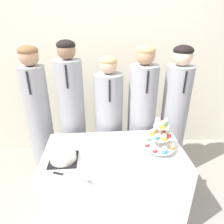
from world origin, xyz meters
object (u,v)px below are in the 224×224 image
at_px(student_1, 73,122).
at_px(student_0, 40,124).
at_px(cake_knife, 64,175).
at_px(student_4, 173,120).
at_px(student_2, 109,127).
at_px(student_3, 141,122).
at_px(round_cake, 63,155).
at_px(cupcake_stand, 160,137).

bearing_deg(student_1, student_0, -180.00).
height_order(cake_knife, student_1, student_1).
distance_m(cake_knife, student_4, 1.37).
relative_size(student_1, student_2, 1.10).
bearing_deg(student_2, student_4, 0.00).
height_order(student_3, student_4, student_3).
height_order(student_0, student_4, student_0).
relative_size(student_0, student_2, 1.07).
height_order(round_cake, cupcake_stand, cupcake_stand).
height_order(student_2, student_4, student_4).
bearing_deg(cupcake_stand, cake_knife, -162.52).
bearing_deg(cake_knife, student_2, 84.55).
relative_size(round_cake, student_2, 0.15).
distance_m(round_cake, cupcake_stand, 0.82).
bearing_deg(student_0, student_3, 0.00).
distance_m(cake_knife, student_0, 0.88).
relative_size(student_2, student_4, 0.94).
height_order(cake_knife, student_0, student_0).
xyz_separation_m(student_0, student_1, (0.35, 0.00, 0.01)).
height_order(round_cake, student_4, student_4).
bearing_deg(round_cake, student_4, 28.44).
bearing_deg(student_3, student_1, -180.00).
relative_size(cake_knife, cupcake_stand, 0.87).
distance_m(cupcake_stand, student_0, 1.28).
relative_size(cupcake_stand, student_2, 0.21).
xyz_separation_m(round_cake, student_3, (0.77, 0.62, -0.05)).
relative_size(cake_knife, student_0, 0.17).
bearing_deg(round_cake, cake_knife, -80.37).
bearing_deg(student_2, cake_knife, -115.43).
xyz_separation_m(student_1, student_4, (1.13, 0.00, -0.02)).
xyz_separation_m(student_1, student_3, (0.76, 0.00, -0.03)).
height_order(cupcake_stand, student_3, student_3).
height_order(cake_knife, student_4, student_4).
bearing_deg(student_2, round_cake, -123.45).
xyz_separation_m(student_0, student_3, (1.11, 0.00, -0.02)).
relative_size(round_cake, student_0, 0.14).
bearing_deg(round_cake, student_1, 88.66).
relative_size(cake_knife, student_3, 0.17).
xyz_separation_m(cupcake_stand, student_0, (-1.15, 0.55, -0.12)).
relative_size(student_3, student_4, 1.00).
relative_size(student_0, student_4, 1.01).
relative_size(round_cake, student_3, 0.14).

